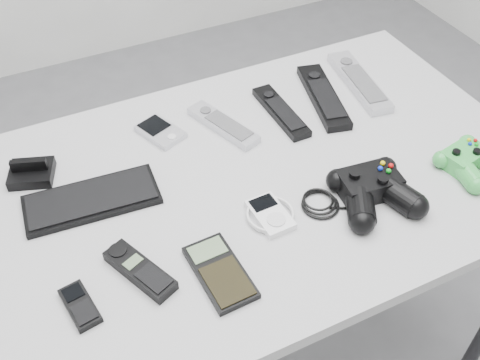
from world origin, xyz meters
name	(u,v)px	position (x,y,z in m)	size (l,w,h in m)	color
floor	(270,327)	(0.00, 0.00, 0.00)	(3.50, 3.50, 0.00)	slate
desk	(264,194)	(-0.08, -0.06, 0.68)	(1.12, 0.72, 0.75)	#A7A7AA
pda_keyboard	(92,199)	(-0.41, 0.01, 0.76)	(0.25, 0.11, 0.02)	black
dock_bracket	(30,169)	(-0.50, 0.13, 0.77)	(0.08, 0.07, 0.05)	black
pda	(160,131)	(-0.23, 0.14, 0.76)	(0.07, 0.10, 0.02)	silver
remote_silver_a	(223,124)	(-0.09, 0.10, 0.76)	(0.05, 0.19, 0.02)	silver
remote_black_a	(281,111)	(0.04, 0.09, 0.76)	(0.05, 0.20, 0.02)	black
remote_black_b	(323,96)	(0.16, 0.09, 0.76)	(0.06, 0.24, 0.02)	black
remote_silver_b	(359,81)	(0.27, 0.11, 0.76)	(0.06, 0.25, 0.02)	#B9B9C0
mobile_phone	(80,305)	(-0.49, -0.22, 0.75)	(0.04, 0.09, 0.02)	black
cordless_handset	(140,270)	(-0.38, -0.20, 0.76)	(0.04, 0.14, 0.02)	black
calculator	(220,272)	(-0.26, -0.26, 0.75)	(0.08, 0.15, 0.02)	black
mp3_player	(270,214)	(-0.12, -0.18, 0.76)	(0.09, 0.10, 0.02)	white
controller_black	(373,188)	(0.08, -0.22, 0.77)	(0.27, 0.17, 0.05)	black
controller_green	(470,159)	(0.30, -0.23, 0.77)	(0.13, 0.14, 0.04)	green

